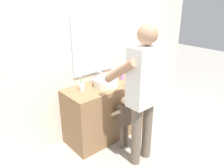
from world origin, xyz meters
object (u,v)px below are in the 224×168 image
at_px(toothbrush_cup, 82,87).
at_px(soap_bottle, 122,75).
at_px(child_toddler, 124,118).
at_px(adult_parent, 143,85).

relative_size(toothbrush_cup, soap_bottle, 1.25).
xyz_separation_m(child_toddler, adult_parent, (-0.01, -0.32, 0.59)).
bearing_deg(toothbrush_cup, soap_bottle, -3.81).
bearing_deg(child_toddler, soap_bottle, 50.03).
bearing_deg(child_toddler, toothbrush_cup, 127.49).
height_order(soap_bottle, child_toddler, soap_bottle).
bearing_deg(adult_parent, child_toddler, 88.63).
bearing_deg(adult_parent, soap_bottle, 64.11).
bearing_deg(soap_bottle, adult_parent, -115.89).
relative_size(toothbrush_cup, adult_parent, 0.12).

